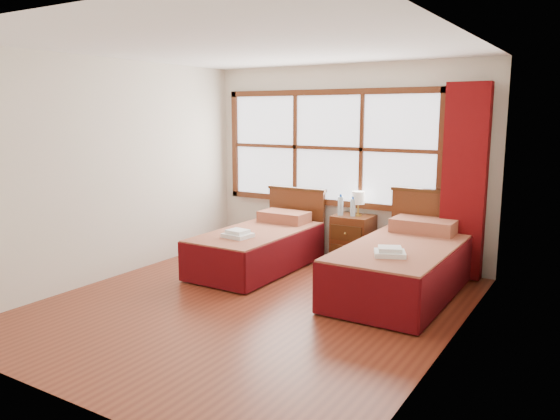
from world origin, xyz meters
The scene contains 15 objects.
floor centered at (0.00, 0.00, 0.00)m, with size 4.50×4.50×0.00m, color brown.
ceiling centered at (0.00, 0.00, 2.60)m, with size 4.50×4.50×0.00m, color white.
wall_back centered at (0.00, 2.25, 1.30)m, with size 4.00×4.00×0.00m, color silver.
wall_left centered at (-2.00, 0.00, 1.30)m, with size 4.50×4.50×0.00m, color silver.
wall_right centered at (2.00, 0.00, 1.30)m, with size 4.50×4.50×0.00m, color silver.
window centered at (-0.25, 2.21, 1.50)m, with size 3.16×0.06×1.56m.
curtain centered at (1.60, 2.11, 1.17)m, with size 0.50×0.16×2.30m, color #690A0C.
bed_left centered at (-0.69, 1.20, 0.29)m, with size 0.97×1.99×0.94m.
bed_right centered at (1.21, 1.20, 0.32)m, with size 1.08×2.10×1.05m.
nightstand centered at (0.25, 1.99, 0.33)m, with size 0.49×0.48×0.65m.
towels_left centered at (-0.68, 0.71, 0.54)m, with size 0.33×0.30×0.09m.
towels_right centered at (1.25, 0.63, 0.60)m, with size 0.38×0.37×0.09m.
lamp centered at (0.30, 2.02, 0.88)m, with size 0.16×0.16×0.32m.
bottle_near centered at (0.09, 1.93, 0.78)m, with size 0.07×0.07×0.28m.
bottle_far centered at (0.26, 1.95, 0.77)m, with size 0.07×0.07×0.25m.
Camera 1 is at (3.09, -4.44, 1.97)m, focal length 35.00 mm.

